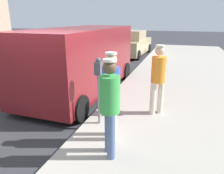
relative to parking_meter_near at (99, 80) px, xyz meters
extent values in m
plane|color=#2D2D33|center=(-1.35, -0.17, -1.18)|extent=(80.00, 80.00, 0.00)
cube|color=#9E998E|center=(2.15, -0.17, -1.11)|extent=(5.00, 32.00, 0.15)
cylinder|color=gray|center=(0.00, 0.00, -0.46)|extent=(0.07, 0.07, 1.15)
cube|color=#4C4C51|center=(0.00, 0.00, 0.26)|extent=(0.14, 0.18, 0.28)
sphere|color=#47474C|center=(0.00, 0.00, 0.43)|extent=(0.12, 0.12, 0.12)
cylinder|color=beige|center=(0.51, -0.57, -0.62)|extent=(0.14, 0.14, 0.83)
cylinder|color=beige|center=(0.37, -0.41, -0.62)|extent=(0.14, 0.14, 0.83)
cylinder|color=blue|center=(0.44, -0.49, 0.11)|extent=(0.34, 0.34, 0.62)
sphere|color=tan|center=(0.44, -0.49, 0.56)|extent=(0.22, 0.22, 0.22)
cylinder|color=silver|center=(0.44, -0.49, 0.67)|extent=(0.21, 0.21, 0.04)
cylinder|color=#4C608C|center=(0.65, -1.15, -0.62)|extent=(0.14, 0.14, 0.82)
cylinder|color=#4C608C|center=(0.54, -0.96, -0.62)|extent=(0.14, 0.14, 0.82)
cylinder|color=green|center=(0.60, -1.05, 0.10)|extent=(0.34, 0.34, 0.62)
sphere|color=brown|center=(0.60, -1.05, 0.55)|extent=(0.22, 0.22, 0.22)
cylinder|color=silver|center=(0.60, -1.05, 0.66)|extent=(0.21, 0.21, 0.04)
cylinder|color=beige|center=(1.25, 1.01, -0.62)|extent=(0.14, 0.14, 0.82)
cylinder|color=beige|center=(1.08, 0.87, -0.62)|extent=(0.14, 0.14, 0.82)
cylinder|color=orange|center=(1.17, 0.94, 0.10)|extent=(0.34, 0.34, 0.62)
sphere|color=beige|center=(1.17, 0.94, 0.55)|extent=(0.22, 0.22, 0.22)
cylinder|color=silver|center=(1.17, 0.94, 0.66)|extent=(0.21, 0.21, 0.04)
cube|color=maroon|center=(-1.50, 2.30, -0.01)|extent=(2.14, 5.25, 1.96)
cube|color=black|center=(-1.43, 4.75, 0.38)|extent=(1.84, 0.13, 0.88)
cylinder|color=black|center=(-2.39, 4.37, -0.84)|extent=(0.24, 0.69, 0.68)
cylinder|color=black|center=(-0.49, 4.32, -0.84)|extent=(0.24, 0.69, 0.68)
cylinder|color=black|center=(-2.51, 0.28, -0.84)|extent=(0.24, 0.69, 0.68)
cylinder|color=black|center=(-0.61, 0.22, -0.84)|extent=(0.24, 0.69, 0.68)
cube|color=tan|center=(-1.60, 10.35, -0.57)|extent=(2.04, 4.49, 0.89)
cube|color=tan|center=(-1.61, 10.14, 0.17)|extent=(1.70, 2.06, 0.60)
cylinder|color=black|center=(-2.38, 12.05, -0.88)|extent=(0.25, 0.61, 0.60)
cylinder|color=black|center=(-0.66, 11.96, -0.88)|extent=(0.25, 0.61, 0.60)
cylinder|color=black|center=(-2.54, 8.75, -0.88)|extent=(0.25, 0.61, 0.60)
cylinder|color=black|center=(-0.82, 8.66, -0.88)|extent=(0.25, 0.61, 0.60)
camera|label=1|loc=(1.63, -4.15, 1.28)|focal=34.42mm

